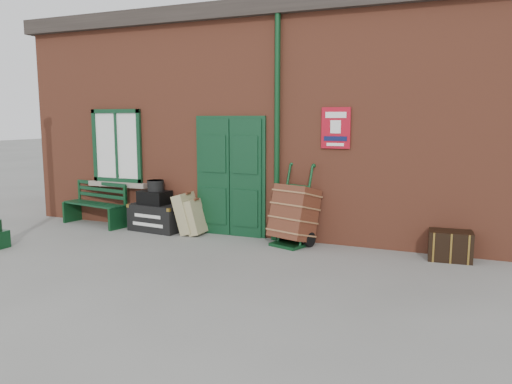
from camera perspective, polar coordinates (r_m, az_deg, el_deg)
The scene contains 10 objects.
ground at distance 8.21m, azimuth -5.46°, elevation -7.26°, with size 80.00×80.00×0.00m, color gray.
station_building at distance 11.10m, azimuth 3.01°, elevation 8.14°, with size 10.30×4.30×4.36m.
bench at distance 10.95m, azimuth -17.78°, elevation -1.17°, with size 1.55×0.72×0.93m.
houdini_trunk at distance 10.11m, azimuth -11.21°, elevation -2.85°, with size 1.06×0.58×0.53m, color black.
strongbox at distance 10.07m, azimuth -11.51°, elevation -0.61°, with size 0.58×0.42×0.27m, color black.
hatbox at distance 10.02m, azimuth -11.41°, elevation 0.73°, with size 0.32×0.32×0.21m, color black.
suitcase_back at distance 9.72m, azimuth -7.83°, elevation -2.41°, with size 0.22×0.55×0.77m, color tan.
suitcase_front at distance 9.64m, azimuth -6.90°, elevation -2.82°, with size 0.20×0.49×0.66m, color tan.
porter_trolley at distance 8.78m, azimuth 4.36°, elevation -2.57°, with size 0.88×0.91×1.40m.
dark_trunk at distance 8.44m, azimuth 21.31°, elevation -5.73°, with size 0.65×0.42×0.47m, color black.
Camera 1 is at (3.77, -6.95, 2.21)m, focal length 35.00 mm.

